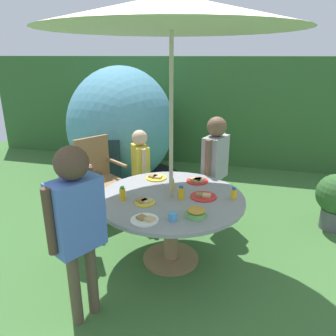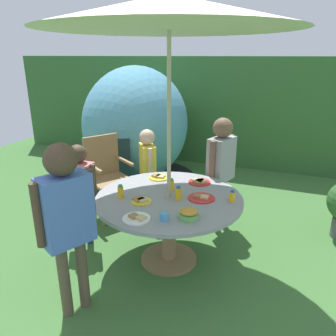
# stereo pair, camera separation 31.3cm
# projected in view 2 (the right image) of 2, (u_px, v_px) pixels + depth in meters

# --- Properties ---
(ground_plane) EXTENTS (10.00, 10.00, 0.02)m
(ground_plane) POSITION_uv_depth(u_px,v_px,m) (169.00, 260.00, 3.27)
(ground_plane) COLOR #3D6B33
(hedge_backdrop) EXTENTS (9.00, 0.70, 1.92)m
(hedge_backdrop) POSITION_uv_depth(u_px,v_px,m) (236.00, 111.00, 5.98)
(hedge_backdrop) COLOR #33602D
(hedge_backdrop) RESTS_ON ground_plane
(garden_table) EXTENTS (1.37, 1.37, 0.69)m
(garden_table) POSITION_uv_depth(u_px,v_px,m) (169.00, 210.00, 3.08)
(garden_table) COLOR #93704C
(garden_table) RESTS_ON ground_plane
(patio_umbrella) EXTENTS (2.12, 2.12, 2.38)m
(patio_umbrella) POSITION_uv_depth(u_px,v_px,m) (169.00, 12.00, 2.53)
(patio_umbrella) COLOR #B7AD8C
(patio_umbrella) RESTS_ON ground_plane
(wooden_chair) EXTENTS (0.62, 0.62, 1.00)m
(wooden_chair) POSITION_uv_depth(u_px,v_px,m) (106.00, 171.00, 4.07)
(wooden_chair) COLOR #93704C
(wooden_chair) RESTS_ON ground_plane
(dome_tent) EXTENTS (2.14, 2.14, 1.79)m
(dome_tent) POSITION_uv_depth(u_px,v_px,m) (136.00, 125.00, 5.16)
(dome_tent) COLOR teal
(dome_tent) RESTS_ON ground_plane
(child_in_grey_shirt) EXTENTS (0.28, 0.42, 1.30)m
(child_in_grey_shirt) POSITION_uv_depth(u_px,v_px,m) (221.00, 159.00, 3.66)
(child_in_grey_shirt) COLOR brown
(child_in_grey_shirt) RESTS_ON ground_plane
(child_in_yellow_shirt) EXTENTS (0.30, 0.33, 1.10)m
(child_in_yellow_shirt) POSITION_uv_depth(u_px,v_px,m) (148.00, 161.00, 3.98)
(child_in_yellow_shirt) COLOR navy
(child_in_yellow_shirt) RESTS_ON ground_plane
(child_in_pink_shirt) EXTENTS (0.38, 0.19, 1.10)m
(child_in_pink_shirt) POSITION_uv_depth(u_px,v_px,m) (80.00, 182.00, 3.35)
(child_in_pink_shirt) COLOR navy
(child_in_pink_shirt) RESTS_ON ground_plane
(child_in_blue_shirt) EXTENTS (0.34, 0.42, 1.38)m
(child_in_blue_shirt) POSITION_uv_depth(u_px,v_px,m) (66.00, 210.00, 2.34)
(child_in_blue_shirt) COLOR brown
(child_in_blue_shirt) RESTS_ON ground_plane
(snack_bowl) EXTENTS (0.17, 0.17, 0.08)m
(snack_bowl) POSITION_uv_depth(u_px,v_px,m) (189.00, 214.00, 2.63)
(snack_bowl) COLOR #66B259
(snack_bowl) RESTS_ON garden_table
(plate_far_right) EXTENTS (0.18, 0.18, 0.03)m
(plate_far_right) POSITION_uv_depth(u_px,v_px,m) (141.00, 201.00, 2.93)
(plate_far_right) COLOR yellow
(plate_far_right) RESTS_ON garden_table
(plate_mid_right) EXTENTS (0.24, 0.24, 0.03)m
(plate_mid_right) POSITION_uv_depth(u_px,v_px,m) (201.00, 198.00, 2.99)
(plate_mid_right) COLOR red
(plate_mid_right) RESTS_ON garden_table
(plate_near_right) EXTENTS (0.23, 0.23, 0.03)m
(plate_near_right) POSITION_uv_depth(u_px,v_px,m) (199.00, 182.00, 3.36)
(plate_near_right) COLOR red
(plate_near_right) RESTS_ON garden_table
(plate_back_edge) EXTENTS (0.23, 0.23, 0.03)m
(plate_back_edge) POSITION_uv_depth(u_px,v_px,m) (137.00, 218.00, 2.62)
(plate_back_edge) COLOR white
(plate_back_edge) RESTS_ON garden_table
(plate_center_back) EXTENTS (0.22, 0.22, 0.03)m
(plate_center_back) POSITION_uv_depth(u_px,v_px,m) (159.00, 177.00, 3.49)
(plate_center_back) COLOR yellow
(plate_center_back) RESTS_ON garden_table
(juice_bottle_near_left) EXTENTS (0.05, 0.05, 0.13)m
(juice_bottle_near_left) POSITION_uv_depth(u_px,v_px,m) (121.00, 192.00, 2.99)
(juice_bottle_near_left) COLOR yellow
(juice_bottle_near_left) RESTS_ON garden_table
(juice_bottle_far_left) EXTENTS (0.05, 0.05, 0.11)m
(juice_bottle_far_left) POSITION_uv_depth(u_px,v_px,m) (232.00, 196.00, 2.92)
(juice_bottle_far_left) COLOR yellow
(juice_bottle_far_left) RESTS_ON garden_table
(juice_bottle_center_front) EXTENTS (0.06, 0.06, 0.13)m
(juice_bottle_center_front) POSITION_uv_depth(u_px,v_px,m) (178.00, 193.00, 2.96)
(juice_bottle_center_front) COLOR yellow
(juice_bottle_center_front) RESTS_ON garden_table
(juice_bottle_mid_left) EXTENTS (0.05, 0.05, 0.13)m
(juice_bottle_mid_left) POSITION_uv_depth(u_px,v_px,m) (171.00, 185.00, 3.15)
(juice_bottle_mid_left) COLOR yellow
(juice_bottle_mid_left) RESTS_ON garden_table
(cup_near) EXTENTS (0.07, 0.07, 0.06)m
(cup_near) POSITION_uv_depth(u_px,v_px,m) (164.00, 217.00, 2.59)
(cup_near) COLOR #4C99D8
(cup_near) RESTS_ON garden_table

